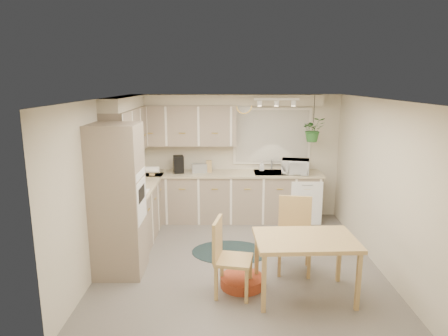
{
  "coord_description": "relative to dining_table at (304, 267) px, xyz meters",
  "views": [
    {
      "loc": [
        -0.22,
        -5.58,
        2.64
      ],
      "look_at": [
        -0.23,
        0.55,
        1.3
      ],
      "focal_mm": 32.0,
      "sensor_mm": 36.0,
      "label": 1
    }
  ],
  "objects": [
    {
      "name": "ceiling",
      "position": [
        -0.77,
        1.01,
        2.01
      ],
      "size": [
        4.2,
        4.2,
        0.0
      ],
      "primitive_type": "plane",
      "color": "white",
      "rests_on": "wall_back"
    },
    {
      "name": "wall_clock",
      "position": [
        -0.62,
        3.08,
        1.79
      ],
      "size": [
        0.3,
        0.03,
        0.3
      ],
      "primitive_type": "cylinder",
      "rotation": [
        1.57,
        0.0,
        0.0
      ],
      "color": "#EABC52",
      "rests_on": "wall_back"
    },
    {
      "name": "window_frame",
      "position": [
        -0.07,
        3.09,
        1.21
      ],
      "size": [
        1.5,
        0.02,
        1.1
      ],
      "primitive_type": "cube",
      "color": "silver",
      "rests_on": "wall_back"
    },
    {
      "name": "base_cab_left",
      "position": [
        -2.47,
        1.89,
        0.06
      ],
      "size": [
        0.6,
        1.85,
        0.9
      ],
      "primitive_type": "cube",
      "color": "gray",
      "rests_on": "floor"
    },
    {
      "name": "chair_back",
      "position": [
        -0.01,
        0.67,
        0.14
      ],
      "size": [
        0.55,
        0.55,
        1.04
      ],
      "primitive_type": "cube",
      "rotation": [
        0.0,
        0.0,
        3.0
      ],
      "color": "tan",
      "rests_on": "floor"
    },
    {
      "name": "counter_left",
      "position": [
        -2.46,
        1.89,
        0.53
      ],
      "size": [
        0.64,
        1.89,
        0.04
      ],
      "primitive_type": "cube",
      "color": "beige",
      "rests_on": "base_cab_left"
    },
    {
      "name": "floor",
      "position": [
        -0.77,
        1.01,
        -0.39
      ],
      "size": [
        4.2,
        4.2,
        0.0
      ],
      "primitive_type": "plane",
      "color": "slate",
      "rests_on": "ground"
    },
    {
      "name": "oven_stack",
      "position": [
        -2.45,
        0.64,
        0.66
      ],
      "size": [
        0.65,
        0.65,
        2.1
      ],
      "primitive_type": "cube",
      "color": "gray",
      "rests_on": "floor"
    },
    {
      "name": "coffee_maker",
      "position": [
        -1.86,
        2.81,
        0.72
      ],
      "size": [
        0.23,
        0.26,
        0.32
      ],
      "primitive_type": "cube",
      "rotation": [
        0.0,
        0.0,
        0.22
      ],
      "color": "black",
      "rests_on": "counter_back"
    },
    {
      "name": "wall_right",
      "position": [
        1.23,
        1.01,
        0.81
      ],
      "size": [
        0.04,
        4.2,
        2.4
      ],
      "primitive_type": "cube",
      "color": "beige",
      "rests_on": "floor"
    },
    {
      "name": "wall_oven_face",
      "position": [
        -2.13,
        0.64,
        0.66
      ],
      "size": [
        0.02,
        0.56,
        0.58
      ],
      "primitive_type": "cube",
      "color": "white",
      "rests_on": "oven_stack"
    },
    {
      "name": "window_blinds",
      "position": [
        -0.07,
        3.08,
        1.21
      ],
      "size": [
        1.4,
        0.02,
        1.0
      ],
      "primitive_type": "cube",
      "color": "beige",
      "rests_on": "wall_back"
    },
    {
      "name": "cooktop",
      "position": [
        -2.45,
        1.31,
        0.56
      ],
      "size": [
        0.52,
        0.58,
        0.02
      ],
      "primitive_type": "cube",
      "color": "white",
      "rests_on": "counter_left"
    },
    {
      "name": "microwave",
      "position": [
        0.33,
        2.71,
        0.72
      ],
      "size": [
        0.54,
        0.36,
        0.34
      ],
      "primitive_type": "imported",
      "rotation": [
        0.0,
        0.0,
        -0.18
      ],
      "color": "white",
      "rests_on": "counter_back"
    },
    {
      "name": "counter_back",
      "position": [
        -0.97,
        2.8,
        0.53
      ],
      "size": [
        3.64,
        0.64,
        0.04
      ],
      "primitive_type": "cube",
      "color": "beige",
      "rests_on": "base_cab_back"
    },
    {
      "name": "wall_left",
      "position": [
        -2.77,
        1.01,
        0.81
      ],
      "size": [
        0.04,
        4.2,
        2.4
      ],
      "primitive_type": "cube",
      "color": "beige",
      "rests_on": "floor"
    },
    {
      "name": "knife_block",
      "position": [
        -1.29,
        2.86,
        0.67
      ],
      "size": [
        0.11,
        0.11,
        0.22
      ],
      "primitive_type": "cube",
      "rotation": [
        0.0,
        0.0,
        0.08
      ],
      "color": "tan",
      "rests_on": "counter_back"
    },
    {
      "name": "dining_table",
      "position": [
        0.0,
        0.0,
        0.0
      ],
      "size": [
        1.26,
        0.87,
        0.77
      ],
      "primitive_type": "cube",
      "rotation": [
        0.0,
        0.0,
        0.04
      ],
      "color": "tan",
      "rests_on": "floor"
    },
    {
      "name": "track_light_bar",
      "position": [
        -0.07,
        2.56,
        1.94
      ],
      "size": [
        0.8,
        0.04,
        0.04
      ],
      "primitive_type": "cube",
      "color": "white",
      "rests_on": "ceiling"
    },
    {
      "name": "soffit_back",
      "position": [
        -0.97,
        2.96,
        1.91
      ],
      "size": [
        3.6,
        0.3,
        0.2
      ],
      "primitive_type": "cube",
      "color": "beige",
      "rests_on": "wall_back"
    },
    {
      "name": "dishwasher_front",
      "position": [
        0.53,
        2.5,
        0.04
      ],
      "size": [
        0.58,
        0.02,
        0.83
      ],
      "primitive_type": "cube",
      "color": "white",
      "rests_on": "base_cab_back"
    },
    {
      "name": "wall_front",
      "position": [
        -0.77,
        -1.09,
        0.81
      ],
      "size": [
        4.0,
        0.04,
        2.4
      ],
      "primitive_type": "cube",
      "color": "beige",
      "rests_on": "floor"
    },
    {
      "name": "soap_bottle",
      "position": [
        -0.27,
        2.96,
        0.6
      ],
      "size": [
        0.1,
        0.19,
        0.09
      ],
      "primitive_type": "imported",
      "rotation": [
        0.0,
        0.0,
        -0.07
      ],
      "color": "white",
      "rests_on": "counter_back"
    },
    {
      "name": "range_hood",
      "position": [
        -2.47,
        1.31,
        1.01
      ],
      "size": [
        0.4,
        0.6,
        0.14
      ],
      "primitive_type": "cube",
      "color": "white",
      "rests_on": "upper_cab_left"
    },
    {
      "name": "upper_cab_back",
      "position": [
        -1.77,
        2.94,
        1.44
      ],
      "size": [
        2.0,
        0.35,
        0.75
      ],
      "primitive_type": "cube",
      "color": "gray",
      "rests_on": "wall_back"
    },
    {
      "name": "soffit_left",
      "position": [
        -2.62,
        2.01,
        1.91
      ],
      "size": [
        0.3,
        2.0,
        0.2
      ],
      "primitive_type": "cube",
      "color": "beige",
      "rests_on": "wall_left"
    },
    {
      "name": "base_cab_back",
      "position": [
        -0.97,
        2.81,
        0.06
      ],
      "size": [
        3.6,
        0.6,
        0.9
      ],
      "primitive_type": "cube",
      "color": "gray",
      "rests_on": "floor"
    },
    {
      "name": "pet_bed",
      "position": [
        -0.76,
        0.23,
        -0.32
      ],
      "size": [
        0.64,
        0.64,
        0.13
      ],
      "primitive_type": "cylinder",
      "rotation": [
        0.0,
        0.0,
        0.13
      ],
      "color": "#A84021",
      "rests_on": "floor"
    },
    {
      "name": "upper_cab_left",
      "position": [
        -2.6,
        2.01,
        1.44
      ],
      "size": [
        0.35,
        2.0,
        0.75
      ],
      "primitive_type": "cube",
      "color": "gray",
      "rests_on": "wall_left"
    },
    {
      "name": "hanging_plant",
      "position": [
        0.63,
        2.71,
        1.34
      ],
      "size": [
        0.45,
        0.49,
        0.35
      ],
      "primitive_type": "imported",
      "rotation": [
        0.0,
        0.0,
        0.12
      ],
      "color": "#2B6327",
      "rests_on": "ceiling"
    },
    {
      "name": "wall_back",
      "position": [
        -0.77,
        3.11,
        0.81
      ],
      "size": [
        4.0,
        0.04,
        2.4
      ],
      "primitive_type": "cube",
      "color": "beige",
      "rests_on": "floor"
    },
    {
      "name": "chair_left",
      "position": [
        -0.87,
        0.04,
        0.11
      ],
      "size": [
        0.54,
        0.54,
        0.98
      ],
      "primitive_type": "cube",
      "rotation": [
        0.0,
        0.0,
        -1.76
      ],
      "color": "tan",
      "rests_on": "floor"
    },
    {
      "name": "braided_rug",
      "position": [
        -0.9,
        1.29,
        -0.38
      ],
      "size": [
        1.27,
        0.98,
        0.01
      ],
      "primitive_type": "ellipsoid",
      "rotation": [
        0.0,
        0.0,
        -0.06
      ],
      "color": "black",
      "rests_on": "floor"
    },
    {
      "name": "sink",
      "position": [
        -0.07,
        2.81,
        0.51
      ],
      "size": [
        0.7,
        0.48,
        0.1
      ],
      "primitive_type": "cube",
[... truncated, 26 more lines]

